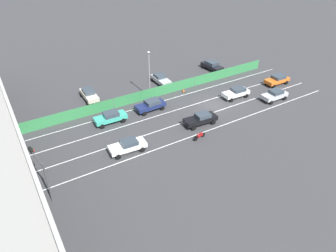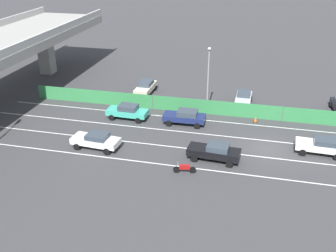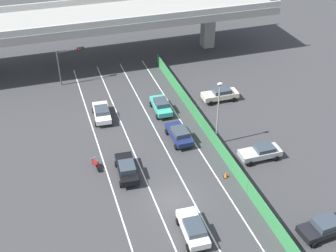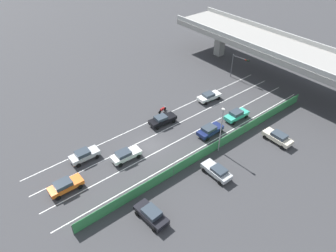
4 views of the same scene
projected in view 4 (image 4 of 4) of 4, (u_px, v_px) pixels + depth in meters
ground_plane at (151, 145)px, 47.80m from camera, size 300.00×300.00×0.00m
lane_line_left_edge at (161, 116)px, 53.96m from camera, size 0.14×47.88×0.01m
lane_line_mid_left at (174, 125)px, 51.85m from camera, size 0.14×47.88×0.01m
lane_line_mid_right at (188, 135)px, 49.74m from camera, size 0.14×47.88×0.01m
lane_line_right_edge at (203, 146)px, 47.62m from camera, size 0.14×47.88×0.01m
elevated_overpass at (285, 51)px, 60.07m from camera, size 51.24×10.28×7.97m
green_fence at (212, 148)px, 46.01m from camera, size 0.10×43.98×1.67m
car_sedan_navy at (210, 130)px, 49.43m from camera, size 2.15×4.51×1.58m
car_hatchback_white at (126, 155)px, 44.79m from camera, size 2.13×4.44×1.56m
car_sedan_silver at (84, 155)px, 44.76m from camera, size 2.06×4.27×1.62m
car_sedan_black at (162, 119)px, 51.67m from camera, size 2.22×4.78×1.59m
car_taxi_teal at (236, 115)px, 52.73m from camera, size 2.08×4.54×1.63m
car_sedan_white at (209, 96)px, 57.55m from camera, size 2.29×4.65×1.51m
car_taxi_orange at (65, 185)px, 40.14m from camera, size 2.05×4.38×1.58m
motorcycle at (162, 110)px, 54.72m from camera, size 0.63×1.94×0.93m
parked_sedan_dark at (151, 214)px, 36.56m from camera, size 4.58×2.31×1.63m
parked_wagon_silver at (217, 171)px, 42.23m from camera, size 4.40×2.01×1.53m
parked_sedan_cream at (278, 137)px, 47.92m from camera, size 4.61×2.04×1.65m
traffic_light at (238, 63)px, 62.50m from camera, size 3.73×0.77×5.00m
street_lamp at (221, 126)px, 44.07m from camera, size 0.60×0.36×7.56m
traffic_cone at (185, 161)px, 44.64m from camera, size 0.47×0.47×0.64m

